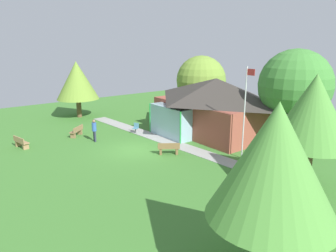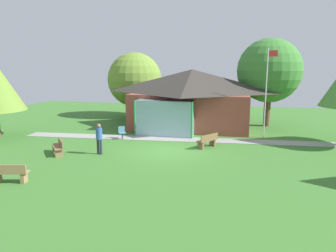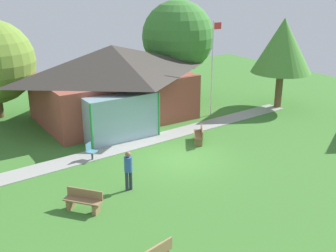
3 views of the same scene
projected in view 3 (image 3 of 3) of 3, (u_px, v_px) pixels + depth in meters
ground_plane at (180, 159)px, 20.82m from camera, size 44.00×44.00×0.00m
pavilion at (113, 81)px, 26.04m from camera, size 9.93×7.99×4.60m
footpath at (149, 140)px, 23.15m from camera, size 21.39×2.86×0.03m
flagpole at (213, 65)px, 26.34m from camera, size 0.64×0.08×6.01m
bench_rear_near_path at (199, 135)px, 22.78m from camera, size 1.21×1.49×0.84m
bench_mid_left at (83, 201)px, 16.07m from camera, size 1.29×1.44×0.84m
patio_chair_west at (91, 152)px, 20.56m from camera, size 0.61×0.61×0.86m
visitor_strolling_lawn at (128, 168)px, 17.43m from camera, size 0.34×0.34×1.74m
tree_east_hedge at (283, 46)px, 27.79m from camera, size 3.98×3.98×6.00m
tree_behind_pavilion_right at (178, 37)px, 29.88m from camera, size 5.09×5.09×7.04m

